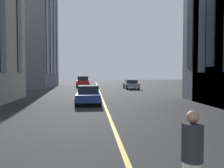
# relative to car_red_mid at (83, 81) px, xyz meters

# --- Properties ---
(lane_centre_line) EXTENTS (80.00, 0.16, 0.01)m
(lane_centre_line) POSITION_rel_car_red_mid_xyz_m (-18.10, -2.45, -0.96)
(lane_centre_line) COLOR #D8C64C
(lane_centre_line) RESTS_ON ground_plane
(car_red_mid) EXTENTS (4.70, 2.14, 1.88)m
(car_red_mid) POSITION_rel_car_red_mid_xyz_m (0.00, 0.00, 0.00)
(car_red_mid) COLOR #B21E1E
(car_red_mid) RESTS_ON ground_plane
(car_blue_near) EXTENTS (3.90, 1.89, 1.40)m
(car_blue_near) POSITION_rel_car_red_mid_xyz_m (-21.67, -1.25, -0.27)
(car_blue_near) COLOR navy
(car_blue_near) RESTS_ON ground_plane
(car_grey_oncoming) EXTENTS (4.40, 1.95, 1.37)m
(car_grey_oncoming) POSITION_rel_car_red_mid_xyz_m (-5.21, -7.35, -0.27)
(car_grey_oncoming) COLOR slate
(car_grey_oncoming) RESTS_ON ground_plane
(pedestrian_near) EXTENTS (0.38, 0.38, 1.70)m
(pedestrian_near) POSITION_rel_car_red_mid_xyz_m (-35.49, -3.29, -0.12)
(pedestrian_near) COLOR beige
(pedestrian_near) RESTS_ON ground_plane
(building_left_near) EXTENTS (13.05, 8.58, 16.57)m
(building_left_near) POSITION_rel_car_red_mid_xyz_m (0.06, 9.28, 7.32)
(building_left_near) COLOR #565B66
(building_left_near) RESTS_ON ground_plane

